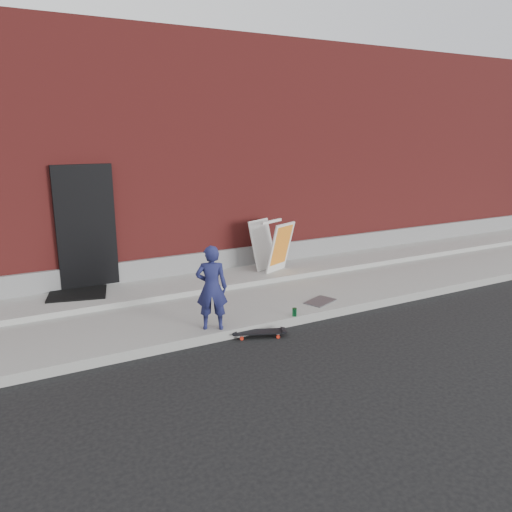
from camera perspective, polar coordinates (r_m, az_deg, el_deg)
ground at (r=8.22m, az=4.05°, el=-8.05°), size 80.00×80.00×0.00m
sidewalk at (r=9.42m, az=-0.82°, el=-4.62°), size 20.00×3.00×0.15m
apron at (r=10.15m, az=-3.17°, el=-2.52°), size 20.00×1.20×0.10m
building at (r=14.04m, az=-11.45°, el=11.34°), size 20.00×8.10×5.00m
child at (r=7.54m, az=-5.09°, el=-3.63°), size 0.56×0.48×1.31m
skateboard at (r=7.79m, az=0.37°, el=-8.72°), size 0.83×0.49×0.09m
pizza_sign at (r=10.39m, az=1.87°, el=1.21°), size 0.88×0.94×1.06m
soda_can at (r=8.23m, az=4.42°, el=-6.41°), size 0.08×0.08×0.14m
doormat at (r=9.53m, az=-19.73°, el=-4.05°), size 1.15×1.01×0.03m
utility_plate at (r=8.96m, az=7.35°, el=-5.16°), size 0.65×0.54×0.02m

